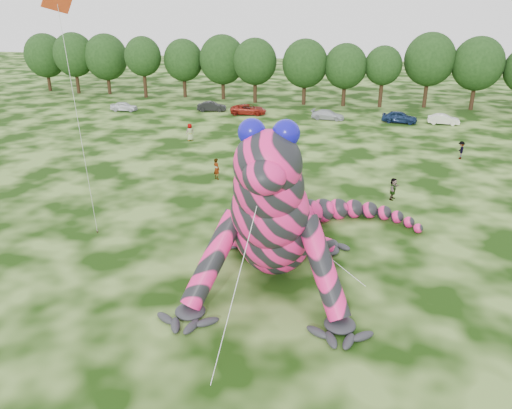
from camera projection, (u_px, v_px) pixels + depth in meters
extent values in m
plane|color=#16330A|center=(356.00, 359.00, 21.69)|extent=(240.00, 240.00, 0.00)
cube|color=#DC461B|center=(57.00, 2.00, 24.70)|extent=(1.17, 1.21, 1.17)
cylinder|color=silver|center=(80.00, 135.00, 29.10)|extent=(0.02, 0.02, 14.86)
cylinder|color=#382314|center=(97.00, 231.00, 33.45)|extent=(0.08, 0.08, 0.24)
imported|color=silver|center=(124.00, 106.00, 70.34)|extent=(3.89, 1.89, 1.28)
imported|color=black|center=(212.00, 106.00, 70.17)|extent=(4.18, 2.06, 1.32)
imported|color=maroon|center=(248.00, 109.00, 68.17)|extent=(5.13, 2.77, 1.37)
imported|color=#B4B8BE|center=(328.00, 115.00, 65.20)|extent=(4.46, 2.22, 1.24)
imported|color=#132447|center=(400.00, 117.00, 63.43)|extent=(4.60, 2.36, 1.50)
imported|color=silver|center=(444.00, 119.00, 62.70)|extent=(3.91, 1.55, 1.26)
imported|color=gray|center=(461.00, 150.00, 48.88)|extent=(0.66, 1.14, 1.76)
imported|color=gray|center=(393.00, 189.00, 38.84)|extent=(0.95, 1.70, 1.75)
imported|color=gray|center=(190.00, 132.00, 55.27)|extent=(1.08, 1.08, 1.90)
imported|color=gray|center=(265.00, 156.00, 46.87)|extent=(1.13, 1.07, 1.84)
imported|color=gray|center=(216.00, 169.00, 43.22)|extent=(0.82, 0.77, 1.89)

